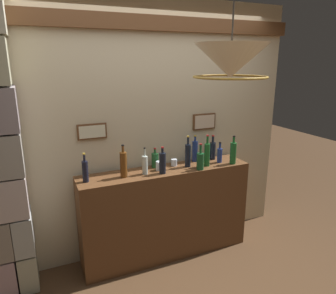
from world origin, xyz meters
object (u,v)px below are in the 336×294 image
at_px(liquor_bottle_rye, 145,165).
at_px(glass_tumbler_rocks, 174,162).
at_px(liquor_bottle_scotch, 163,163).
at_px(liquor_bottle_whiskey, 123,164).
at_px(liquor_bottle_port, 200,161).
at_px(liquor_bottle_amaro, 207,154).
at_px(liquor_bottle_gin, 213,150).
at_px(liquor_bottle_rum, 188,155).
at_px(glass_tumbler_highball, 159,166).
at_px(liquor_bottle_bourbon, 233,153).
at_px(glass_tumbler_shot, 206,158).
at_px(liquor_bottle_mezcal, 220,155).
at_px(liquor_bottle_tequila, 195,151).
at_px(liquor_bottle_brandy, 85,171).
at_px(pendant_lamp, 231,62).
at_px(liquor_bottle_vodka, 155,160).

height_order(liquor_bottle_rye, glass_tumbler_rocks, liquor_bottle_rye).
bearing_deg(liquor_bottle_scotch, liquor_bottle_whiskey, 171.23).
relative_size(liquor_bottle_port, liquor_bottle_amaro, 0.82).
bearing_deg(liquor_bottle_gin, liquor_bottle_rum, -162.61).
bearing_deg(liquor_bottle_whiskey, glass_tumbler_highball, 6.65).
height_order(liquor_bottle_bourbon, glass_tumbler_shot, liquor_bottle_bourbon).
xyz_separation_m(liquor_bottle_amaro, glass_tumbler_rocks, (-0.31, 0.14, -0.09)).
bearing_deg(liquor_bottle_amaro, glass_tumbler_highball, 170.68).
height_order(liquor_bottle_rum, glass_tumbler_shot, liquor_bottle_rum).
relative_size(liquor_bottle_amaro, glass_tumbler_rocks, 4.64).
bearing_deg(liquor_bottle_mezcal, liquor_bottle_tequila, 147.91).
distance_m(liquor_bottle_amaro, liquor_bottle_rye, 0.68).
bearing_deg(liquor_bottle_whiskey, liquor_bottle_mezcal, 0.46).
xyz_separation_m(liquor_bottle_mezcal, liquor_bottle_brandy, (-1.42, 0.01, 0.02)).
height_order(liquor_bottle_mezcal, pendant_lamp, pendant_lamp).
bearing_deg(liquor_bottle_vodka, liquor_bottle_scotch, -89.75).
distance_m(liquor_bottle_port, glass_tumbler_rocks, 0.29).
bearing_deg(pendant_lamp, liquor_bottle_amaro, 67.32).
distance_m(liquor_bottle_rum, glass_tumbler_rocks, 0.17).
bearing_deg(liquor_bottle_vodka, glass_tumbler_shot, -4.64).
xyz_separation_m(liquor_bottle_whiskey, liquor_bottle_amaro, (0.89, -0.04, 0.00)).
height_order(liquor_bottle_tequila, liquor_bottle_gin, liquor_bottle_tequila).
bearing_deg(liquor_bottle_gin, liquor_bottle_brandy, -175.27).
bearing_deg(liquor_bottle_port, pendant_lamp, -106.81).
height_order(liquor_bottle_scotch, liquor_bottle_amaro, liquor_bottle_amaro).
xyz_separation_m(liquor_bottle_vodka, liquor_bottle_tequila, (0.47, 0.01, 0.04)).
relative_size(liquor_bottle_scotch, liquor_bottle_port, 0.99).
bearing_deg(pendant_lamp, liquor_bottle_brandy, 134.46).
bearing_deg(liquor_bottle_rye, glass_tumbler_highball, 15.93).
bearing_deg(liquor_bottle_bourbon, liquor_bottle_rye, 175.04).
xyz_separation_m(glass_tumbler_rocks, glass_tumbler_highball, (-0.19, -0.06, 0.01)).
bearing_deg(liquor_bottle_amaro, liquor_bottle_bourbon, -9.80).
relative_size(liquor_bottle_brandy, glass_tumbler_highball, 3.02).
height_order(liquor_bottle_mezcal, liquor_bottle_tequila, liquor_bottle_tequila).
bearing_deg(liquor_bottle_rum, liquor_bottle_scotch, -165.78).
distance_m(liquor_bottle_tequila, liquor_bottle_rye, 0.65).
xyz_separation_m(liquor_bottle_port, liquor_bottle_brandy, (-1.12, 0.13, 0.01)).
distance_m(liquor_bottle_port, liquor_bottle_rye, 0.57).
height_order(glass_tumbler_rocks, pendant_lamp, pendant_lamp).
bearing_deg(liquor_bottle_port, liquor_bottle_vodka, 148.19).
distance_m(liquor_bottle_whiskey, glass_tumbler_shot, 0.96).
xyz_separation_m(liquor_bottle_tequila, pendant_lamp, (-0.31, -1.03, 0.94)).
height_order(liquor_bottle_scotch, liquor_bottle_rye, liquor_bottle_scotch).
height_order(liquor_bottle_scotch, glass_tumbler_highball, liquor_bottle_scotch).
bearing_deg(liquor_bottle_gin, glass_tumbler_highball, -172.11).
height_order(liquor_bottle_brandy, glass_tumbler_highball, liquor_bottle_brandy).
distance_m(liquor_bottle_whiskey, liquor_bottle_amaro, 0.89).
xyz_separation_m(liquor_bottle_whiskey, glass_tumbler_shot, (0.95, 0.09, -0.08)).
height_order(liquor_bottle_gin, glass_tumbler_rocks, liquor_bottle_gin).
relative_size(liquor_bottle_bourbon, pendant_lamp, 0.60).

